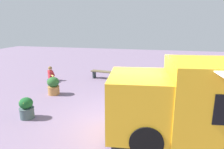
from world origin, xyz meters
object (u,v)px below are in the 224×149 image
Objects in this scene: plaza_bench at (103,73)px; food_truck at (212,105)px; person_customer at (51,75)px; planter_flowering_near at (26,108)px; planter_flowering_far at (53,86)px.

food_truck is at bearing 39.28° from plaza_bench.
planter_flowering_near is at bearing 20.17° from person_customer.
planter_flowering_far is (-2.50, -0.34, 0.05)m from planter_flowering_near.
planter_flowering_near is at bearing -11.48° from plaza_bench.
person_customer is 1.02× the size of planter_flowering_far.
planter_flowering_far is 3.59m from plaza_bench.
planter_flowering_near is 2.52m from planter_flowering_far.
planter_flowering_far is at bearing -112.37° from food_truck.
plaza_bench is at bearing 155.16° from planter_flowering_far.
planter_flowering_near is 5.88m from plaza_bench.
planter_flowering_near is (-0.09, -5.95, -0.74)m from food_truck.
food_truck is at bearing 67.63° from planter_flowering_far.
person_customer is 3.08m from plaza_bench.
person_customer is 0.57× the size of plaza_bench.
plaza_bench is at bearing 168.52° from planter_flowering_near.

